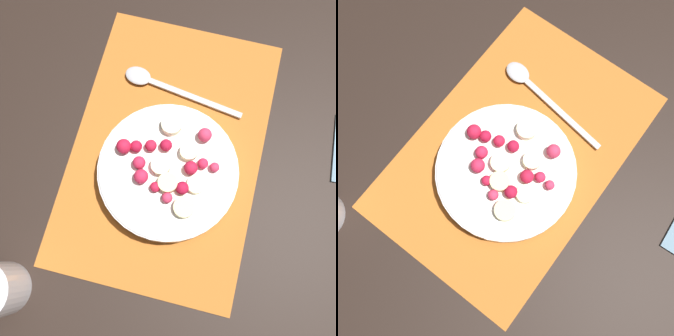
{
  "view_description": "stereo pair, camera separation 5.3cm",
  "coord_description": "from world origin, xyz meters",
  "views": [
    {
      "loc": [
        0.17,
        0.04,
        0.56
      ],
      "look_at": [
        0.04,
        0.01,
        0.04
      ],
      "focal_mm": 40.0,
      "sensor_mm": 36.0,
      "label": 1
    },
    {
      "loc": [
        0.15,
        0.09,
        0.56
      ],
      "look_at": [
        0.04,
        0.01,
        0.04
      ],
      "focal_mm": 40.0,
      "sensor_mm": 36.0,
      "label": 2
    }
  ],
  "objects": [
    {
      "name": "ground_plane",
      "position": [
        0.0,
        0.0,
        0.0
      ],
      "size": [
        3.0,
        3.0,
        0.0
      ],
      "primitive_type": "plane",
      "color": "black"
    },
    {
      "name": "placemat",
      "position": [
        0.0,
        0.0,
        0.0
      ],
      "size": [
        0.44,
        0.29,
        0.01
      ],
      "color": "#B26023",
      "rests_on": "ground_plane"
    },
    {
      "name": "spoon",
      "position": [
        -0.1,
        -0.04,
        0.01
      ],
      "size": [
        0.05,
        0.2,
        0.01
      ],
      "rotation": [
        0.0,
        0.0,
        4.56
      ],
      "color": "#B2B2B7",
      "rests_on": "placemat"
    },
    {
      "name": "fruit_bowl",
      "position": [
        0.04,
        0.01,
        0.03
      ],
      "size": [
        0.21,
        0.21,
        0.05
      ],
      "color": "white",
      "rests_on": "placemat"
    }
  ]
}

